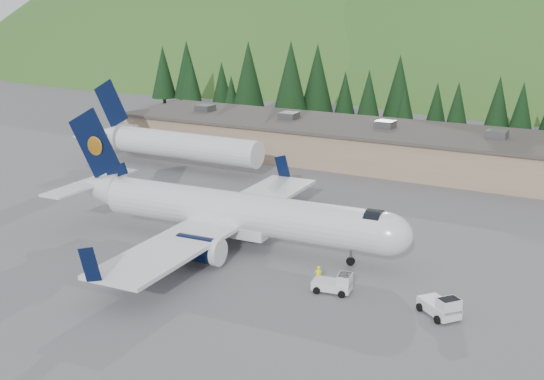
{
  "coord_description": "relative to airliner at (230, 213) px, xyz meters",
  "views": [
    {
      "loc": [
        31.6,
        -50.58,
        22.1
      ],
      "look_at": [
        0.0,
        6.0,
        4.0
      ],
      "focal_mm": 45.0,
      "sensor_mm": 36.0,
      "label": 1
    }
  ],
  "objects": [
    {
      "name": "airliner",
      "position": [
        0.0,
        0.0,
        0.0
      ],
      "size": [
        35.83,
        33.61,
        11.89
      ],
      "rotation": [
        0.0,
        0.0,
        0.06
      ],
      "color": "white",
      "rests_on": "ground"
    },
    {
      "name": "tree_line",
      "position": [
        -9.77,
        61.81,
        3.85
      ],
      "size": [
        112.09,
        17.36,
        14.0
      ],
      "color": "black",
      "rests_on": "ground"
    },
    {
      "name": "second_airliner",
      "position": [
        -23.88,
        22.06,
        0.15
      ],
      "size": [
        27.5,
        11.0,
        10.05
      ],
      "color": "white",
      "rests_on": "ground"
    },
    {
      "name": "terminal_building",
      "position": [
        -3.96,
        38.06,
        -0.55
      ],
      "size": [
        71.0,
        17.0,
        6.1
      ],
      "color": "#967D5E",
      "rests_on": "ground"
    },
    {
      "name": "baggage_tug_b",
      "position": [
        21.41,
        -5.32,
        -2.38
      ],
      "size": [
        3.6,
        3.34,
        1.76
      ],
      "rotation": [
        0.0,
        0.0,
        -0.67
      ],
      "color": "silver",
      "rests_on": "ground"
    },
    {
      "name": "baggage_tug_a",
      "position": [
        12.96,
        -5.08,
        -2.45
      ],
      "size": [
        3.2,
        2.19,
        1.61
      ],
      "rotation": [
        0.0,
        0.0,
        0.15
      ],
      "color": "silver",
      "rests_on": "ground"
    },
    {
      "name": "ground",
      "position": [
        1.05,
        0.06,
        -3.17
      ],
      "size": [
        600.0,
        600.0,
        0.0
      ],
      "primitive_type": "plane",
      "color": "slate"
    },
    {
      "name": "ramp_worker",
      "position": [
        11.17,
        -4.48,
        -2.33
      ],
      "size": [
        0.73,
        0.68,
        1.67
      ],
      "primitive_type": "imported",
      "rotation": [
        0.0,
        0.0,
        3.76
      ],
      "color": "#F9FC10",
      "rests_on": "ground"
    }
  ]
}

